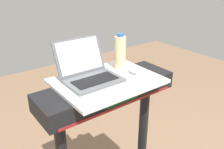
# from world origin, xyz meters

# --- Properties ---
(desk_board) EXTENTS (0.62, 0.47, 0.02)m
(desk_board) POSITION_xyz_m (0.00, 0.70, 1.16)
(desk_board) COLOR white
(desk_board) RESTS_ON treadmill_base
(laptop) EXTENTS (0.33, 0.32, 0.23)m
(laptop) POSITION_xyz_m (-0.09, 0.77, 1.22)
(laptop) COLOR #515459
(laptop) RESTS_ON desk_board
(computer_mouse) EXTENTS (0.10, 0.12, 0.03)m
(computer_mouse) POSITION_xyz_m (0.20, 0.68, 1.19)
(computer_mouse) COLOR #B2B2B7
(computer_mouse) RESTS_ON desk_board
(water_bottle) EXTENTS (0.07, 0.07, 0.24)m
(water_bottle) POSITION_xyz_m (0.18, 0.80, 1.28)
(water_bottle) COLOR beige
(water_bottle) RESTS_ON desk_board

